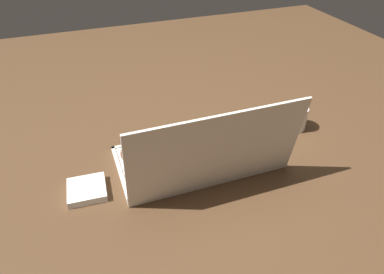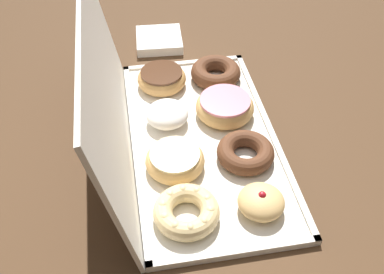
% 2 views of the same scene
% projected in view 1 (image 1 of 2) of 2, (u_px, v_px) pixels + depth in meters
% --- Properties ---
extents(ground_plane, '(3.00, 3.00, 0.00)m').
position_uv_depth(ground_plane, '(196.00, 158.00, 1.23)').
color(ground_plane, '#4C331E').
extents(donut_box, '(0.54, 0.29, 0.01)m').
position_uv_depth(donut_box, '(196.00, 156.00, 1.23)').
color(donut_box, silver).
rests_on(donut_box, ground).
extents(box_lid_open, '(0.54, 0.06, 0.29)m').
position_uv_depth(box_lid_open, '(217.00, 153.00, 1.02)').
color(box_lid_open, silver).
rests_on(box_lid_open, ground).
extents(jelly_filled_donut_0, '(0.08, 0.08, 0.04)m').
position_uv_depth(jelly_filled_donut_0, '(237.00, 130.00, 1.32)').
color(jelly_filled_donut_0, '#E5B770').
rests_on(jelly_filled_donut_0, donut_box).
extents(chocolate_cake_ring_donut_1, '(0.11, 0.11, 0.03)m').
position_uv_depth(chocolate_cake_ring_donut_1, '(206.00, 137.00, 1.29)').
color(chocolate_cake_ring_donut_1, '#59331E').
rests_on(chocolate_cake_ring_donut_1, donut_box).
extents(pink_frosted_donut_2, '(0.12, 0.12, 0.04)m').
position_uv_depth(pink_frosted_donut_2, '(172.00, 145.00, 1.24)').
color(pink_frosted_donut_2, tan).
rests_on(pink_frosted_donut_2, donut_box).
extents(chocolate_cake_ring_donut_3, '(0.11, 0.11, 0.04)m').
position_uv_depth(chocolate_cake_ring_donut_3, '(137.00, 152.00, 1.21)').
color(chocolate_cake_ring_donut_3, '#59331E').
rests_on(chocolate_cake_ring_donut_3, donut_box).
extents(cruller_donut_4, '(0.11, 0.11, 0.04)m').
position_uv_depth(cruller_donut_4, '(252.00, 151.00, 1.22)').
color(cruller_donut_4, '#EACC8C').
rests_on(cruller_donut_4, donut_box).
extents(glazed_ring_donut_5, '(0.11, 0.11, 0.04)m').
position_uv_depth(glazed_ring_donut_5, '(221.00, 159.00, 1.18)').
color(glazed_ring_donut_5, tan).
rests_on(glazed_ring_donut_5, donut_box).
extents(powdered_filled_donut_6, '(0.09, 0.09, 0.04)m').
position_uv_depth(powdered_filled_donut_6, '(185.00, 166.00, 1.15)').
color(powdered_filled_donut_6, white).
rests_on(powdered_filled_donut_6, donut_box).
extents(chocolate_frosted_donut_7, '(0.11, 0.11, 0.04)m').
position_uv_depth(chocolate_frosted_donut_7, '(147.00, 175.00, 1.12)').
color(chocolate_frosted_donut_7, tan).
rests_on(chocolate_frosted_donut_7, donut_box).
extents(coffee_mug, '(0.11, 0.09, 0.09)m').
position_uv_depth(coffee_mug, '(295.00, 117.00, 1.36)').
color(coffee_mug, white).
rests_on(coffee_mug, ground).
extents(napkin_stack, '(0.12, 0.12, 0.02)m').
position_uv_depth(napkin_stack, '(87.00, 190.00, 1.09)').
color(napkin_stack, white).
rests_on(napkin_stack, ground).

